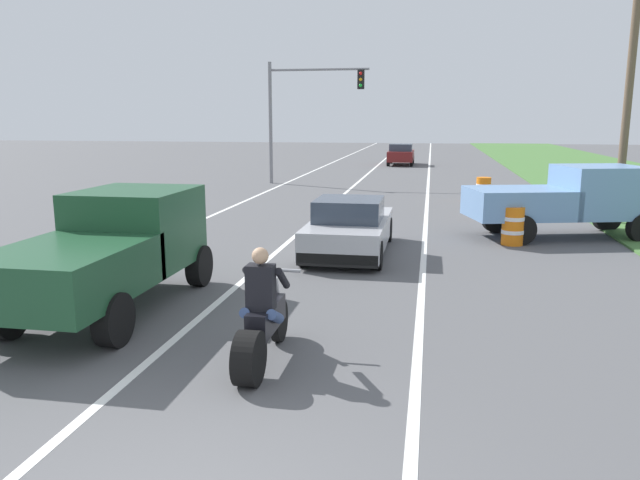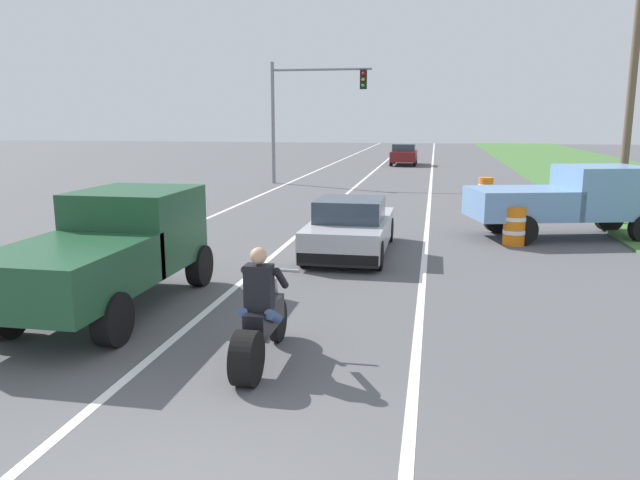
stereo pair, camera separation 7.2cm
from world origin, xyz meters
The scene contains 13 objects.
lane_stripe_left_solid centered at (-5.40, 20.00, 0.00)m, with size 0.14×120.00×0.01m, color white.
lane_stripe_right_solid centered at (1.80, 20.00, 0.00)m, with size 0.14×120.00×0.01m, color white.
lane_stripe_centre_dashed centered at (-1.80, 20.00, 0.00)m, with size 0.14×120.00×0.01m, color white.
motorcycle_with_rider centered at (-0.24, 3.58, 0.59)m, with size 0.70×2.21×1.62m.
sports_car_silver centered at (-0.01, 10.69, 0.63)m, with size 1.84×4.30×1.37m.
pickup_truck_left_lane_dark_green centered at (-3.41, 5.52, 1.11)m, with size 2.02×4.80×1.98m.
pickup_truck_right_shoulder_light_blue centered at (5.59, 13.77, 1.11)m, with size 5.14×3.14×1.98m.
traffic_light_mast_near centered at (-4.55, 26.42, 4.03)m, with size 5.04×0.34×6.00m.
utility_pole_roadside centered at (7.66, 16.31, 3.86)m, with size 0.24×0.24×7.71m, color brown.
construction_barrel_nearest centered at (4.06, 12.48, 0.50)m, with size 0.58×0.58×1.00m.
construction_barrel_mid centered at (4.09, 16.87, 0.50)m, with size 0.58×0.58×1.00m.
construction_barrel_far centered at (3.95, 20.70, 0.50)m, with size 0.58×0.58×1.00m.
distant_car_far_ahead centered at (-0.22, 40.21, 0.77)m, with size 1.80×4.00×1.50m.
Camera 2 is at (1.96, -3.81, 3.25)m, focal length 34.22 mm.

